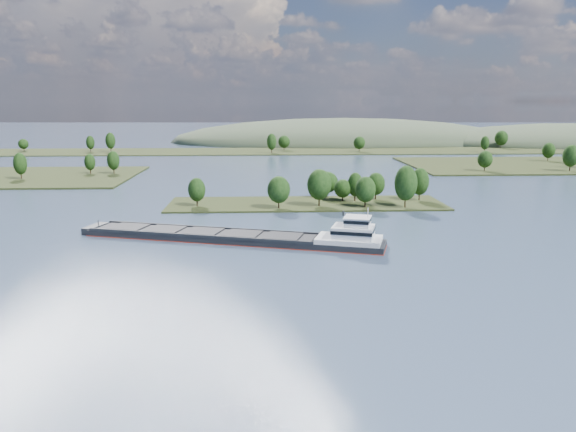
{
  "coord_description": "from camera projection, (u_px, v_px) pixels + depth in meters",
  "views": [
    {
      "loc": [
        -15.97,
        -21.19,
        36.99
      ],
      "look_at": [
        -8.99,
        130.0,
        6.0
      ],
      "focal_mm": 35.0,
      "sensor_mm": 36.0,
      "label": 1
    }
  ],
  "objects": [
    {
      "name": "hill_west",
      "position": [
        344.0,
        142.0,
        520.91
      ],
      "size": [
        320.0,
        160.0,
        44.0
      ],
      "primitive_type": "ellipsoid",
      "color": "#384530",
      "rests_on": "ground"
    },
    {
      "name": "ground",
      "position": [
        324.0,
        246.0,
        146.32
      ],
      "size": [
        1800.0,
        1800.0,
        0.0
      ],
      "primitive_type": "plane",
      "color": "#3D506A",
      "rests_on": "ground"
    },
    {
      "name": "hill_east",
      "position": [
        571.0,
        144.0,
        500.6
      ],
      "size": [
        260.0,
        140.0,
        36.0
      ],
      "primitive_type": "ellipsoid",
      "color": "#384530",
      "rests_on": "ground"
    },
    {
      "name": "cargo_barge",
      "position": [
        250.0,
        237.0,
        150.34
      ],
      "size": [
        83.65,
        34.07,
        11.42
      ],
      "color": "black",
      "rests_on": "ground"
    },
    {
      "name": "back_shoreline",
      "position": [
        294.0,
        151.0,
        420.38
      ],
      "size": [
        900.0,
        60.0,
        15.52
      ],
      "color": "black",
      "rests_on": "ground"
    },
    {
      "name": "tree_island",
      "position": [
        328.0,
        193.0,
        203.24
      ],
      "size": [
        100.0,
        31.62,
        15.93
      ],
      "color": "black",
      "rests_on": "ground"
    }
  ]
}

